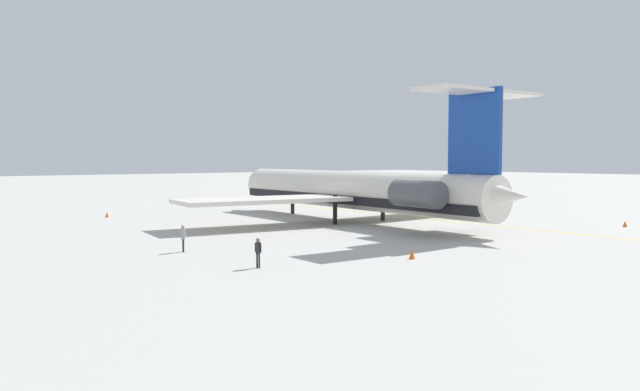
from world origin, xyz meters
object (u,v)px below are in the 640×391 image
object	(u,v)px
ground_crew_near_nose	(183,235)
safety_cone_wingtip	(107,215)
ground_crew_portside	(258,249)
safety_cone_nose	(625,224)
safety_cone_tail	(412,254)
ground_crew_near_tail	(394,195)
main_jetliner	(359,190)

from	to	relation	value
ground_crew_near_nose	safety_cone_wingtip	xyz separation A→B (m)	(27.07, -4.70, -0.86)
ground_crew_portside	safety_cone_nose	world-z (taller)	ground_crew_portside
ground_crew_near_nose	ground_crew_portside	bearing A→B (deg)	-52.71
safety_cone_nose	safety_cone_tail	world-z (taller)	same
ground_crew_near_tail	safety_cone_nose	bearing A→B (deg)	62.76
ground_crew_near_nose	safety_cone_nose	bearing A→B (deg)	16.66
main_jetliner	safety_cone_wingtip	size ratio (longest dim) A/B	71.45
safety_cone_wingtip	ground_crew_portside	bearing A→B (deg)	173.33
main_jetliner	safety_cone_tail	world-z (taller)	main_jetliner
ground_crew_portside	safety_cone_tail	size ratio (longest dim) A/B	3.08
safety_cone_tail	safety_cone_nose	bearing A→B (deg)	-89.56
main_jetliner	ground_crew_portside	bearing A→B (deg)	127.96
main_jetliner	ground_crew_near_tail	size ratio (longest dim) A/B	23.64
ground_crew_near_nose	ground_crew_portside	world-z (taller)	ground_crew_near_nose
ground_crew_near_nose	safety_cone_wingtip	world-z (taller)	ground_crew_near_nose
safety_cone_nose	safety_cone_tail	size ratio (longest dim) A/B	1.00
ground_crew_portside	safety_cone_tail	world-z (taller)	ground_crew_portside
safety_cone_tail	ground_crew_near_nose	bearing A→B (deg)	40.54
ground_crew_near_tail	ground_crew_portside	bearing A→B (deg)	18.74
ground_crew_portside	safety_cone_wingtip	size ratio (longest dim) A/B	3.08
safety_cone_wingtip	ground_crew_near_tail	bearing A→B (deg)	-95.28
ground_crew_portside	safety_cone_nose	size ratio (longest dim) A/B	3.08
main_jetliner	safety_cone_tail	distance (m)	21.80
ground_crew_near_tail	ground_crew_portside	size ratio (longest dim) A/B	0.98
main_jetliner	ground_crew_near_nose	world-z (taller)	main_jetliner
safety_cone_wingtip	main_jetliner	bearing A→B (deg)	-140.23
ground_crew_near_tail	safety_cone_wingtip	bearing A→B (deg)	-22.81
ground_crew_portside	ground_crew_near_tail	bearing A→B (deg)	12.14
main_jetliner	ground_crew_near_tail	world-z (taller)	main_jetliner
ground_crew_near_nose	safety_cone_nose	size ratio (longest dim) A/B	3.26
main_jetliner	safety_cone_wingtip	bearing A→B (deg)	42.78
ground_crew_near_tail	safety_cone_wingtip	world-z (taller)	ground_crew_near_tail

